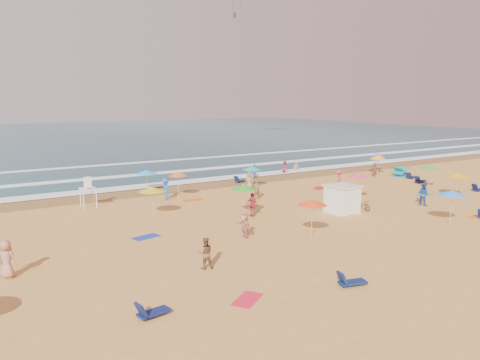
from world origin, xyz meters
TOP-DOWN VIEW (x-y plane):
  - ground at (0.00, 0.00)m, footprint 220.00×220.00m
  - ocean at (0.00, 84.00)m, footprint 220.00×140.00m
  - wet_sand at (0.00, 12.50)m, footprint 220.00×220.00m
  - surf_foam at (0.00, 21.32)m, footprint 200.00×18.70m
  - cabana at (2.44, -3.15)m, footprint 2.00×2.00m
  - cabana_roof at (2.44, -3.15)m, footprint 2.20×2.20m
  - bicycle at (4.34, -3.45)m, footprint 0.59×1.58m
  - lifeguard_stand at (-13.62, 8.80)m, footprint 1.20×1.20m
  - beach_umbrellas at (-0.62, -0.49)m, footprint 53.02×31.16m
  - loungers at (6.43, -3.02)m, footprint 37.72×26.91m
  - towels at (4.40, -3.68)m, footprint 40.44×27.32m
  - popup_tents at (22.78, 1.58)m, footprint 7.05×10.84m
  - beachgoers at (-0.85, 4.07)m, footprint 42.03×24.89m

SIDE VIEW (x-z plane):
  - ground at x=0.00m, z-range 0.00..0.00m
  - ocean at x=0.00m, z-range -0.09..0.09m
  - wet_sand at x=0.00m, z-range 0.01..0.01m
  - towels at x=4.40m, z-range 0.00..0.03m
  - surf_foam at x=0.00m, z-range 0.08..0.12m
  - loungers at x=6.43m, z-range 0.00..0.34m
  - bicycle at x=4.34m, z-range 0.00..0.82m
  - popup_tents at x=22.78m, z-range 0.00..1.20m
  - beachgoers at x=-0.85m, z-range -0.25..1.89m
  - cabana at x=2.44m, z-range 0.00..2.00m
  - lifeguard_stand at x=-13.62m, z-range 0.00..2.10m
  - cabana_roof at x=2.44m, z-range 2.00..2.12m
  - beach_umbrellas at x=-0.62m, z-range 1.72..2.51m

